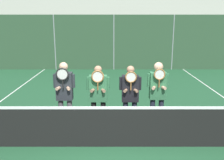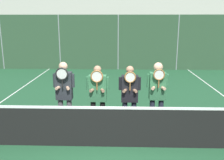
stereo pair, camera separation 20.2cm
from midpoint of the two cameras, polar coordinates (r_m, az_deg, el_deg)
name	(u,v)px [view 1 (the left image)]	position (r m, az deg, el deg)	size (l,w,h in m)	color
ground_plane	(116,147)	(5.91, -0.02, -14.97)	(120.00, 120.00, 0.00)	#1E4C2D
hill_distant	(112,33)	(56.83, -0.06, 10.66)	(93.44, 51.91, 18.17)	gray
clubhouse_building	(105,34)	(23.31, -1.86, 10.54)	(20.45, 5.50, 3.19)	tan
fence_back	(114,43)	(14.47, -0.05, 8.53)	(20.44, 0.06, 3.13)	gray
tennis_net	(116,126)	(5.69, -0.02, -10.56)	(10.98, 0.09, 1.07)	gray
player_leftmost	(64,92)	(6.35, -11.75, -2.71)	(0.54, 0.34, 1.83)	#56565B
player_center_left	(98,94)	(6.26, -4.14, -3.23)	(0.57, 0.34, 1.74)	black
player_center_right	(130,94)	(6.25, 3.19, -3.33)	(0.55, 0.34, 1.74)	#232838
player_rightmost	(157,91)	(6.39, 9.41, -2.51)	(0.54, 0.34, 1.81)	#232838
car_far_left	(39,49)	(18.46, -16.75, 6.91)	(4.06, 2.05, 1.71)	silver
car_left_of_center	(106,47)	(17.85, -1.65, 7.49)	(4.27, 2.08, 1.88)	black
car_center	(173,48)	(18.43, 13.57, 7.20)	(4.12, 2.05, 1.79)	slate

